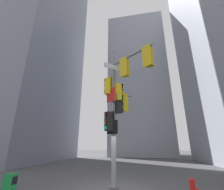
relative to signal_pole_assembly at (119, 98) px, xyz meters
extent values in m
plane|color=#474749|center=(-0.34, 0.14, -4.60)|extent=(120.00, 120.00, 0.00)
cube|color=slate|center=(-18.00, 11.61, 16.53)|extent=(15.19, 15.19, 42.25)
cube|color=#9399A3|center=(0.87, 26.85, 11.11)|extent=(12.42, 12.42, 31.40)
cylinder|color=gray|center=(-0.34, 0.14, -0.71)|extent=(0.26, 0.26, 7.77)
cylinder|color=#595B5E|center=(-0.34, 0.14, -4.52)|extent=(0.46, 0.46, 0.16)
cylinder|color=gray|center=(0.80, -0.68, 2.20)|extent=(2.36, 1.75, 0.14)
cylinder|color=gray|center=(0.13, 0.84, 0.53)|extent=(1.05, 1.47, 0.14)
cube|color=gold|center=(0.35, -0.59, 1.60)|extent=(0.41, 0.30, 1.14)
cube|color=gold|center=(0.46, -0.43, 1.60)|extent=(0.47, 0.47, 1.00)
cylinder|color=#360605|center=(0.58, -0.27, 1.95)|extent=(0.20, 0.17, 0.20)
cube|color=black|center=(0.58, -0.26, 2.07)|extent=(0.22, 0.19, 0.02)
cylinder|color=#3C2C06|center=(0.58, -0.27, 1.60)|extent=(0.20, 0.17, 0.20)
cube|color=black|center=(0.58, -0.26, 1.72)|extent=(0.22, 0.19, 0.02)
cylinder|color=#19C672|center=(0.58, -0.27, 1.25)|extent=(0.20, 0.17, 0.20)
cube|color=black|center=(0.58, -0.26, 1.37)|extent=(0.22, 0.19, 0.02)
cube|color=gold|center=(1.60, -1.49, 1.60)|extent=(0.41, 0.30, 1.14)
cube|color=gold|center=(1.71, -1.33, 1.60)|extent=(0.47, 0.47, 1.00)
cylinder|color=red|center=(1.83, -1.17, 1.95)|extent=(0.20, 0.17, 0.20)
cube|color=black|center=(1.83, -1.17, 2.07)|extent=(0.22, 0.19, 0.02)
cylinder|color=#3C2C06|center=(1.83, -1.17, 1.60)|extent=(0.20, 0.17, 0.20)
cube|color=black|center=(1.83, -1.17, 1.72)|extent=(0.22, 0.19, 0.02)
cylinder|color=#06311C|center=(1.83, -1.17, 1.25)|extent=(0.20, 0.17, 0.20)
cube|color=black|center=(1.83, -1.17, 1.37)|extent=(0.22, 0.19, 0.02)
cube|color=yellow|center=(0.29, 0.73, -0.07)|extent=(0.29, 0.41, 1.14)
cube|color=yellow|center=(0.13, 0.84, -0.07)|extent=(0.47, 0.47, 1.00)
cylinder|color=#360605|center=(-0.03, 0.95, 0.28)|extent=(0.16, 0.20, 0.20)
cube|color=black|center=(-0.04, 0.95, 0.40)|extent=(0.18, 0.22, 0.02)
cylinder|color=yellow|center=(-0.03, 0.95, -0.07)|extent=(0.16, 0.20, 0.20)
cube|color=black|center=(-0.04, 0.95, 0.05)|extent=(0.18, 0.22, 0.02)
cylinder|color=#06311C|center=(-0.03, 0.95, -0.42)|extent=(0.16, 0.20, 0.20)
cube|color=black|center=(-0.04, 0.95, -0.30)|extent=(0.18, 0.22, 0.02)
cube|color=yellow|center=(-0.47, 0.16, 0.80)|extent=(0.09, 0.48, 1.14)
cube|color=yellow|center=(-0.66, 0.18, 0.80)|extent=(0.38, 0.38, 1.00)
cylinder|color=#360605|center=(-0.86, 0.21, 1.15)|extent=(0.08, 0.21, 0.20)
cube|color=black|center=(-0.87, 0.21, 1.27)|extent=(0.10, 0.23, 0.02)
cylinder|color=yellow|center=(-0.86, 0.21, 0.80)|extent=(0.08, 0.21, 0.20)
cube|color=black|center=(-0.87, 0.21, 0.92)|extent=(0.10, 0.23, 0.02)
cylinder|color=#06311C|center=(-0.86, 0.21, 0.45)|extent=(0.08, 0.21, 0.20)
cube|color=black|center=(-0.87, 0.21, 0.57)|extent=(0.10, 0.23, 0.02)
cube|color=black|center=(-0.43, 0.04, -1.33)|extent=(0.37, 0.35, 1.14)
cube|color=black|center=(-0.56, -0.10, -1.33)|extent=(0.48, 0.48, 1.00)
cylinder|color=#360605|center=(-0.69, -0.25, -0.98)|extent=(0.19, 0.18, 0.20)
cube|color=black|center=(-0.70, -0.25, -0.86)|extent=(0.21, 0.20, 0.02)
cylinder|color=#3C2C06|center=(-0.69, -0.25, -1.33)|extent=(0.19, 0.18, 0.20)
cube|color=black|center=(-0.70, -0.25, -1.21)|extent=(0.21, 0.20, 0.02)
cylinder|color=#19C672|center=(-0.69, -0.25, -1.68)|extent=(0.19, 0.18, 0.20)
cube|color=black|center=(-0.70, -0.25, -1.56)|extent=(0.21, 0.20, 0.02)
cube|color=black|center=(-0.21, 0.19, -0.31)|extent=(0.19, 0.46, 1.14)
cube|color=black|center=(-0.03, 0.26, -0.31)|extent=(0.44, 0.44, 1.00)
cylinder|color=red|center=(0.16, 0.32, 0.04)|extent=(0.13, 0.21, 0.20)
cube|color=black|center=(0.17, 0.33, 0.16)|extent=(0.14, 0.23, 0.02)
cylinder|color=#3C2C06|center=(0.16, 0.32, -0.31)|extent=(0.13, 0.21, 0.20)
cube|color=black|center=(0.17, 0.33, -0.19)|extent=(0.14, 0.23, 0.02)
cylinder|color=#06311C|center=(0.16, 0.32, -0.66)|extent=(0.13, 0.21, 0.20)
cube|color=black|center=(0.17, 0.33, -0.54)|extent=(0.14, 0.23, 0.02)
cube|color=yellow|center=(-0.20, 0.14, 0.37)|extent=(0.03, 0.48, 1.14)
cube|color=yellow|center=(-0.01, 0.14, 0.37)|extent=(0.34, 0.34, 1.00)
cylinder|color=#360605|center=(0.19, 0.15, 0.72)|extent=(0.06, 0.20, 0.20)
cube|color=black|center=(0.20, 0.15, 0.84)|extent=(0.07, 0.22, 0.02)
cylinder|color=yellow|center=(0.19, 0.15, 0.37)|extent=(0.06, 0.20, 0.20)
cube|color=black|center=(0.20, 0.15, 0.49)|extent=(0.07, 0.22, 0.02)
cylinder|color=#06311C|center=(0.19, 0.15, 0.02)|extent=(0.06, 0.20, 0.20)
cube|color=black|center=(0.20, 0.15, 0.14)|extent=(0.07, 0.22, 0.02)
cube|color=white|center=(-0.11, -0.12, 1.82)|extent=(1.27, 1.11, 0.28)
cube|color=#19479E|center=(-0.11, -0.12, 1.82)|extent=(1.24, 1.08, 0.24)
cube|color=red|center=(-0.46, -0.04, 0.19)|extent=(0.54, 0.38, 0.80)
cube|color=white|center=(-0.46, -0.04, 0.19)|extent=(0.50, 0.35, 0.76)
cube|color=black|center=(-0.37, -0.08, -1.62)|extent=(0.60, 0.10, 0.72)
cube|color=white|center=(-0.37, -0.08, -1.62)|extent=(0.56, 0.09, 0.68)
sphere|color=red|center=(3.08, -0.47, -3.95)|extent=(0.23, 0.23, 0.23)
cylinder|color=red|center=(3.24, -0.47, -4.27)|extent=(0.10, 0.09, 0.09)
cube|color=#198C3F|center=(-4.60, -1.63, -4.16)|extent=(0.44, 0.36, 0.86)
cube|color=black|center=(-4.37, -1.63, -3.99)|extent=(0.01, 0.29, 0.31)
camera|label=1|loc=(1.17, -8.11, -2.55)|focal=24.44mm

